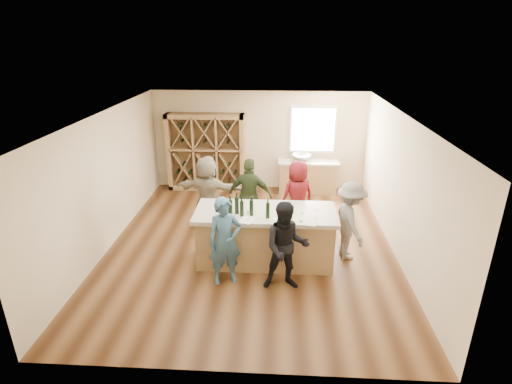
# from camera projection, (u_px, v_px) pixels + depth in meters

# --- Properties ---
(floor) EXTENTS (6.00, 7.00, 0.10)m
(floor) POSITION_uv_depth(u_px,v_px,m) (251.00, 247.00, 8.66)
(floor) COLOR #55351B
(floor) RESTS_ON ground
(ceiling) EXTENTS (6.00, 7.00, 0.10)m
(ceiling) POSITION_uv_depth(u_px,v_px,m) (250.00, 113.00, 7.58)
(ceiling) COLOR white
(ceiling) RESTS_ON ground
(wall_back) EXTENTS (6.00, 0.10, 2.80)m
(wall_back) POSITION_uv_depth(u_px,v_px,m) (259.00, 140.00, 11.41)
(wall_back) COLOR beige
(wall_back) RESTS_ON ground
(wall_front) EXTENTS (6.00, 0.10, 2.80)m
(wall_front) POSITION_uv_depth(u_px,v_px,m) (230.00, 287.00, 4.83)
(wall_front) COLOR beige
(wall_front) RESTS_ON ground
(wall_left) EXTENTS (0.10, 7.00, 2.80)m
(wall_left) POSITION_uv_depth(u_px,v_px,m) (104.00, 181.00, 8.28)
(wall_left) COLOR beige
(wall_left) RESTS_ON ground
(wall_right) EXTENTS (0.10, 7.00, 2.80)m
(wall_right) POSITION_uv_depth(u_px,v_px,m) (403.00, 187.00, 7.95)
(wall_right) COLOR beige
(wall_right) RESTS_ON ground
(window_frame) EXTENTS (1.30, 0.06, 1.30)m
(window_frame) POSITION_uv_depth(u_px,v_px,m) (313.00, 130.00, 11.12)
(window_frame) COLOR white
(window_frame) RESTS_ON wall_back
(window_pane) EXTENTS (1.18, 0.01, 1.18)m
(window_pane) POSITION_uv_depth(u_px,v_px,m) (313.00, 130.00, 11.09)
(window_pane) COLOR white
(window_pane) RESTS_ON wall_back
(wine_rack) EXTENTS (2.20, 0.45, 2.20)m
(wine_rack) POSITION_uv_depth(u_px,v_px,m) (206.00, 152.00, 11.34)
(wine_rack) COLOR olive
(wine_rack) RESTS_ON floor
(back_counter_base) EXTENTS (1.60, 0.58, 0.86)m
(back_counter_base) POSITION_uv_depth(u_px,v_px,m) (308.00, 177.00, 11.37)
(back_counter_base) COLOR olive
(back_counter_base) RESTS_ON floor
(back_counter_top) EXTENTS (1.70, 0.62, 0.06)m
(back_counter_top) POSITION_uv_depth(u_px,v_px,m) (308.00, 162.00, 11.20)
(back_counter_top) COLOR #B7AA96
(back_counter_top) RESTS_ON back_counter_base
(sink) EXTENTS (0.54, 0.54, 0.19)m
(sink) POSITION_uv_depth(u_px,v_px,m) (301.00, 158.00, 11.16)
(sink) COLOR silver
(sink) RESTS_ON back_counter_top
(faucet) EXTENTS (0.02, 0.02, 0.30)m
(faucet) POSITION_uv_depth(u_px,v_px,m) (301.00, 154.00, 11.31)
(faucet) COLOR silver
(faucet) RESTS_ON back_counter_top
(tasting_counter_base) EXTENTS (2.60, 1.00, 1.00)m
(tasting_counter_base) POSITION_uv_depth(u_px,v_px,m) (265.00, 238.00, 7.88)
(tasting_counter_base) COLOR olive
(tasting_counter_base) RESTS_ON floor
(tasting_counter_top) EXTENTS (2.72, 1.12, 0.08)m
(tasting_counter_top) POSITION_uv_depth(u_px,v_px,m) (266.00, 213.00, 7.68)
(tasting_counter_top) COLOR #B7AA96
(tasting_counter_top) RESTS_ON tasting_counter_base
(wine_bottle_a) EXTENTS (0.09, 0.09, 0.30)m
(wine_bottle_a) POSITION_uv_depth(u_px,v_px,m) (222.00, 206.00, 7.50)
(wine_bottle_a) COLOR black
(wine_bottle_a) RESTS_ON tasting_counter_top
(wine_bottle_b) EXTENTS (0.10, 0.10, 0.33)m
(wine_bottle_b) POSITION_uv_depth(u_px,v_px,m) (230.00, 209.00, 7.37)
(wine_bottle_b) COLOR black
(wine_bottle_b) RESTS_ON tasting_counter_top
(wine_bottle_c) EXTENTS (0.10, 0.10, 0.34)m
(wine_bottle_c) POSITION_uv_depth(u_px,v_px,m) (237.00, 205.00, 7.50)
(wine_bottle_c) COLOR black
(wine_bottle_c) RESTS_ON tasting_counter_top
(wine_bottle_d) EXTENTS (0.10, 0.10, 0.30)m
(wine_bottle_d) POSITION_uv_depth(u_px,v_px,m) (242.00, 209.00, 7.40)
(wine_bottle_d) COLOR black
(wine_bottle_d) RESTS_ON tasting_counter_top
(wine_bottle_e) EXTENTS (0.10, 0.10, 0.30)m
(wine_bottle_e) POSITION_uv_depth(u_px,v_px,m) (251.00, 208.00, 7.44)
(wine_bottle_e) COLOR black
(wine_bottle_e) RESTS_ON tasting_counter_top
(wine_glass_a) EXTENTS (0.07, 0.07, 0.16)m
(wine_glass_a) POSITION_uv_depth(u_px,v_px,m) (248.00, 216.00, 7.28)
(wine_glass_a) COLOR white
(wine_glass_a) RESTS_ON tasting_counter_top
(wine_glass_b) EXTENTS (0.07, 0.07, 0.17)m
(wine_glass_b) POSITION_uv_depth(u_px,v_px,m) (279.00, 217.00, 7.22)
(wine_glass_b) COLOR white
(wine_glass_b) RESTS_ON tasting_counter_top
(wine_glass_c) EXTENTS (0.07, 0.07, 0.18)m
(wine_glass_c) POSITION_uv_depth(u_px,v_px,m) (301.00, 217.00, 7.20)
(wine_glass_c) COLOR white
(wine_glass_c) RESTS_ON tasting_counter_top
(wine_glass_e) EXTENTS (0.09, 0.09, 0.20)m
(wine_glass_e) POSITION_uv_depth(u_px,v_px,m) (316.00, 214.00, 7.31)
(wine_glass_e) COLOR white
(wine_glass_e) RESTS_ON tasting_counter_top
(tasting_menu_a) EXTENTS (0.30, 0.36, 0.00)m
(tasting_menu_a) POSITION_uv_depth(u_px,v_px,m) (247.00, 220.00, 7.29)
(tasting_menu_a) COLOR white
(tasting_menu_a) RESTS_ON tasting_counter_top
(tasting_menu_b) EXTENTS (0.33, 0.39, 0.00)m
(tasting_menu_b) POSITION_uv_depth(u_px,v_px,m) (281.00, 220.00, 7.28)
(tasting_menu_b) COLOR white
(tasting_menu_b) RESTS_ON tasting_counter_top
(tasting_menu_c) EXTENTS (0.31, 0.37, 0.00)m
(tasting_menu_c) POSITION_uv_depth(u_px,v_px,m) (310.00, 222.00, 7.23)
(tasting_menu_c) COLOR white
(tasting_menu_c) RESTS_ON tasting_counter_top
(person_near_left) EXTENTS (0.72, 0.63, 1.65)m
(person_near_left) POSITION_uv_depth(u_px,v_px,m) (225.00, 241.00, 7.07)
(person_near_left) COLOR #335972
(person_near_left) RESTS_ON floor
(person_near_right) EXTENTS (0.83, 0.49, 1.65)m
(person_near_right) POSITION_uv_depth(u_px,v_px,m) (286.00, 247.00, 6.90)
(person_near_right) COLOR black
(person_near_right) RESTS_ON floor
(person_server) EXTENTS (0.70, 1.12, 1.61)m
(person_server) POSITION_uv_depth(u_px,v_px,m) (350.00, 221.00, 7.88)
(person_server) COLOR slate
(person_server) RESTS_ON floor
(person_far_mid) EXTENTS (1.08, 0.67, 1.72)m
(person_far_mid) POSITION_uv_depth(u_px,v_px,m) (250.00, 196.00, 8.96)
(person_far_mid) COLOR #263319
(person_far_mid) RESTS_ON floor
(person_far_right) EXTENTS (0.95, 0.82, 1.64)m
(person_far_right) POSITION_uv_depth(u_px,v_px,m) (297.00, 196.00, 9.06)
(person_far_right) COLOR #590F14
(person_far_right) RESTS_ON floor
(person_far_left) EXTENTS (1.66, 0.82, 1.71)m
(person_far_left) POSITION_uv_depth(u_px,v_px,m) (208.00, 192.00, 9.21)
(person_far_left) COLOR gray
(person_far_left) RESTS_ON floor
(wine_bottle_f) EXTENTS (0.07, 0.07, 0.30)m
(wine_bottle_f) POSITION_uv_depth(u_px,v_px,m) (268.00, 210.00, 7.33)
(wine_bottle_f) COLOR black
(wine_bottle_f) RESTS_ON tasting_counter_top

